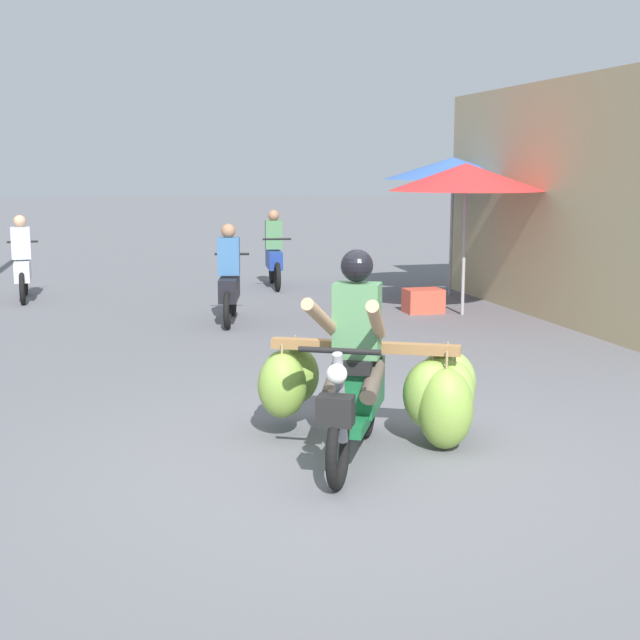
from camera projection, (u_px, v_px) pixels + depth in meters
ground_plane at (348, 469)px, 6.39m from camera, size 120.00×120.00×0.00m
motorbike_main_loaded at (377, 384)px, 6.85m from camera, size 1.84×1.95×1.58m
motorbike_distant_ahead_left at (229, 283)px, 12.23m from camera, size 0.60×1.60×1.40m
motorbike_distant_ahead_right at (274, 256)px, 15.97m from camera, size 0.50×1.62×1.40m
motorbike_distant_far_ahead at (22, 266)px, 14.33m from camera, size 0.50×1.62×1.40m
market_umbrella_near_shop at (466, 177)px, 12.70m from camera, size 2.26×2.26×2.22m
market_umbrella_further_along at (453, 168)px, 14.67m from camera, size 2.34×2.34×2.33m
produce_crate at (423, 301)px, 13.20m from camera, size 0.56×0.40×0.36m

